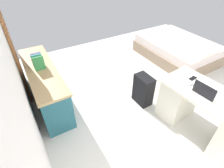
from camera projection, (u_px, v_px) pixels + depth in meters
ground_plane at (161, 93)px, 3.66m from camera, size 5.81×5.81×0.00m
wall_back at (12, 79)px, 1.93m from camera, size 4.07×0.10×2.51m
door_wooden at (11, 45)px, 3.12m from camera, size 0.88×0.05×2.04m
desk at (205, 114)px, 2.68m from camera, size 1.49×0.79×0.76m
credenza at (45, 85)px, 3.26m from camera, size 1.80×0.48×0.74m
bed at (177, 49)px, 4.64m from camera, size 1.93×1.44×0.58m
suitcase_black at (143, 90)px, 3.29m from camera, size 0.37×0.23×0.58m
laptop at (205, 92)px, 2.45m from camera, size 0.33×0.25×0.21m
computer_mouse at (190, 84)px, 2.65m from camera, size 0.07×0.11×0.03m
cell_phone_by_mouse at (193, 78)px, 2.78m from camera, size 0.08×0.14×0.01m
book_row at (38, 61)px, 3.01m from camera, size 0.23×0.17×0.24m
figurine_small at (35, 56)px, 3.27m from camera, size 0.08×0.08×0.11m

